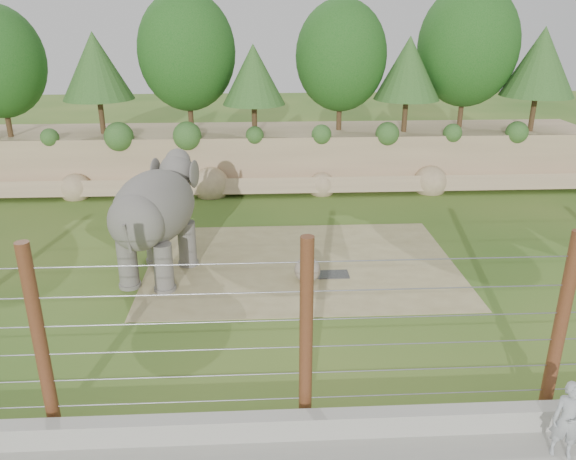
{
  "coord_description": "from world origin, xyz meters",
  "views": [
    {
      "loc": [
        -0.84,
        -13.75,
        7.73
      ],
      "look_at": [
        0.0,
        2.0,
        1.6
      ],
      "focal_mm": 35.0,
      "sensor_mm": 36.0,
      "label": 1
    }
  ],
  "objects_px": {
    "elephant": "(156,223)",
    "zookeeper": "(568,420)",
    "stone_ball": "(307,270)",
    "barrier_fence": "(306,333)"
  },
  "relations": [
    {
      "from": "elephant",
      "to": "barrier_fence",
      "type": "distance_m",
      "value": 7.98
    },
    {
      "from": "elephant",
      "to": "zookeeper",
      "type": "xyz_separation_m",
      "value": [
        8.7,
        -8.17,
        -0.96
      ]
    },
    {
      "from": "stone_ball",
      "to": "zookeeper",
      "type": "xyz_separation_m",
      "value": [
        4.13,
        -7.44,
        0.37
      ]
    },
    {
      "from": "elephant",
      "to": "barrier_fence",
      "type": "height_order",
      "value": "barrier_fence"
    },
    {
      "from": "barrier_fence",
      "to": "elephant",
      "type": "bearing_deg",
      "value": 120.1
    },
    {
      "from": "barrier_fence",
      "to": "zookeeper",
      "type": "relative_size",
      "value": 12.97
    },
    {
      "from": "stone_ball",
      "to": "zookeeper",
      "type": "height_order",
      "value": "zookeeper"
    },
    {
      "from": "zookeeper",
      "to": "elephant",
      "type": "bearing_deg",
      "value": 156.99
    },
    {
      "from": "elephant",
      "to": "barrier_fence",
      "type": "bearing_deg",
      "value": -44.61
    },
    {
      "from": "elephant",
      "to": "stone_ball",
      "type": "distance_m",
      "value": 4.82
    }
  ]
}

